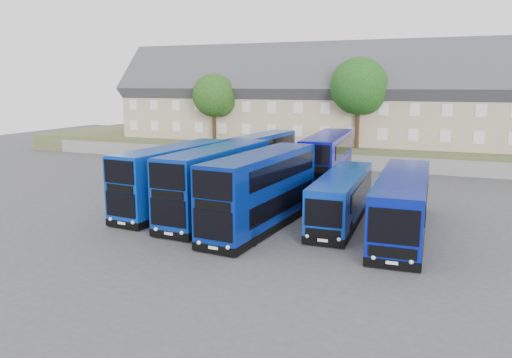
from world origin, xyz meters
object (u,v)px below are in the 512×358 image
Objects in this scene: dd_front_left at (174,179)px; tree_mid at (360,88)px; tree_west at (215,97)px; dd_front_mid at (217,183)px; coach_east_a at (342,198)px.

dd_front_left is 24.72m from tree_mid.
tree_west is (-7.48, 21.93, 4.93)m from dd_front_left.
dd_front_mid is 1.24× the size of tree_mid.
coach_east_a is 1.21× the size of tree_mid.
dd_front_mid is (3.51, -0.60, 0.08)m from dd_front_left.
tree_mid is at bearing 1.79° from tree_west.
coach_east_a is (7.77, 1.80, -0.73)m from dd_front_mid.
coach_east_a is 22.40m from tree_mid.
dd_front_mid is 24.29m from tree_mid.
coach_east_a is at bearing -82.58° from tree_mid.
coach_east_a is 28.51m from tree_west.
tree_west is at bearing -178.21° from tree_mid.
tree_west reaches higher than dd_front_mid.
coach_east_a is at bearing 11.22° from dd_front_left.
tree_mid reaches higher than coach_east_a.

